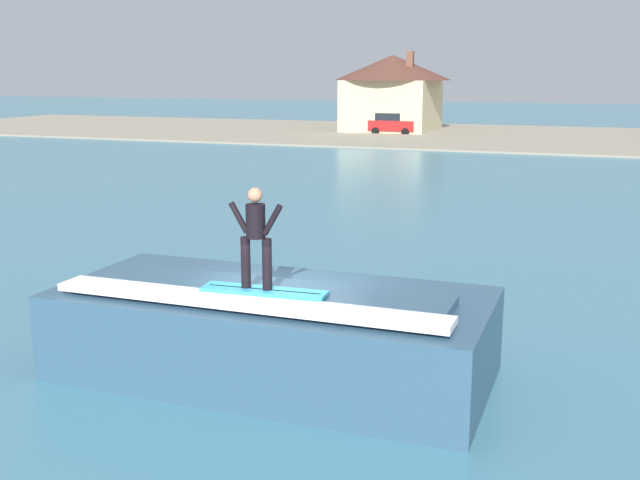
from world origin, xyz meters
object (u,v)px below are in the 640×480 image
(wave_crest, at_px, (272,331))
(surfer, at_px, (256,233))
(surfboard, at_px, (264,291))
(house_with_chimney, at_px, (392,89))
(car_near_shore, at_px, (393,123))

(wave_crest, xyz_separation_m, surfer, (0.03, -0.66, 1.91))
(wave_crest, bearing_deg, surfboard, -76.04)
(surfboard, distance_m, surfer, 0.98)
(wave_crest, xyz_separation_m, house_with_chimney, (-13.14, 56.81, 3.04))
(surfboard, height_order, surfer, surfer)
(house_with_chimney, bearing_deg, wave_crest, -76.98)
(surfboard, xyz_separation_m, car_near_shore, (-12.32, 54.09, -0.80))
(wave_crest, relative_size, surfer, 4.48)
(surfer, distance_m, car_near_shore, 55.48)
(surfer, bearing_deg, surfboard, -0.61)
(surfboard, relative_size, house_with_chimney, 0.20)
(car_near_shore, height_order, house_with_chimney, house_with_chimney)
(surfboard, height_order, car_near_shore, car_near_shore)
(wave_crest, relative_size, surfboard, 3.52)
(car_near_shore, bearing_deg, surfboard, -77.17)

